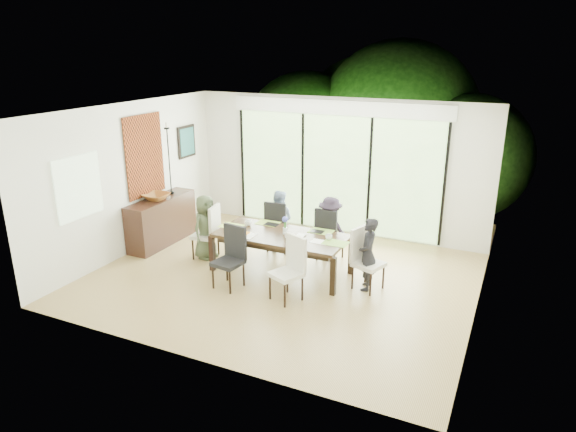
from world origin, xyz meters
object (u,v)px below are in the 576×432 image
at_px(vase, 285,231).
at_px(chair_far_left, 279,225).
at_px(person_right_end, 368,254).
at_px(cup_c, 329,237).
at_px(laptop, 233,228).
at_px(table_top, 281,236).
at_px(bowl, 156,197).
at_px(cup_b, 287,235).
at_px(chair_near_right, 286,269).
at_px(person_far_right, 330,229).
at_px(chair_left_end, 205,231).
at_px(chair_far_right, 330,233).
at_px(person_left_end, 206,227).
at_px(chair_right_end, 369,260).
at_px(person_far_left, 279,221).
at_px(chair_near_left, 228,258).
at_px(sideboard, 162,221).
at_px(cup_a, 248,223).

bearing_deg(vase, chair_far_left, 122.01).
distance_m(person_right_end, cup_c, 0.70).
bearing_deg(chair_far_left, laptop, 62.47).
height_order(table_top, chair_far_left, chair_far_left).
distance_m(chair_far_left, bowl, 2.35).
relative_size(table_top, cup_b, 24.00).
distance_m(chair_near_right, person_far_right, 1.70).
relative_size(chair_left_end, bowl, 2.08).
height_order(chair_far_right, person_left_end, person_left_end).
height_order(table_top, laptop, laptop).
height_order(chair_near_right, cup_c, chair_near_right).
xyz_separation_m(chair_right_end, vase, (-1.45, 0.05, 0.23)).
distance_m(chair_far_right, cup_b, 1.05).
distance_m(chair_left_end, chair_far_right, 2.22).
bearing_deg(chair_far_right, chair_near_right, 93.39).
height_order(chair_right_end, cup_c, chair_right_end).
xyz_separation_m(chair_left_end, person_far_left, (1.05, 0.83, 0.09)).
bearing_deg(person_right_end, chair_near_left, -77.97).
distance_m(person_far_right, sideboard, 3.25).
bearing_deg(chair_near_left, vase, 67.40).
relative_size(chair_near_right, laptop, 3.33).
relative_size(person_right_end, vase, 10.75).
bearing_deg(cup_a, table_top, -12.09).
height_order(table_top, person_right_end, person_right_end).
height_order(person_right_end, person_far_left, same).
bearing_deg(cup_a, chair_near_right, -40.36).
bearing_deg(cup_b, chair_far_right, 67.17).
height_order(person_far_right, cup_b, person_far_right).
bearing_deg(cup_a, person_far_left, 69.81).
bearing_deg(person_right_end, cup_b, -97.39).
bearing_deg(laptop, person_far_right, 18.63).
bearing_deg(bowl, sideboard, 90.00).
bearing_deg(cup_a, chair_far_left, 70.35).
distance_m(person_left_end, cup_c, 2.29).
relative_size(chair_far_right, sideboard, 0.62).
relative_size(chair_right_end, laptop, 3.33).
xyz_separation_m(person_left_end, cup_a, (0.78, 0.15, 0.14)).
bearing_deg(chair_left_end, vase, 82.47).
height_order(table_top, person_far_left, person_far_left).
bearing_deg(cup_a, cup_b, -16.39).
height_order(chair_far_left, vase, chair_far_left).
relative_size(person_left_end, cup_a, 10.40).
height_order(chair_near_left, bowl, bowl).
xyz_separation_m(chair_far_right, person_far_left, (-1.00, -0.02, 0.09)).
height_order(chair_near_right, person_left_end, person_left_end).
bearing_deg(cup_c, bowl, 179.25).
relative_size(cup_a, cup_b, 1.24).
distance_m(vase, sideboard, 2.71).
xyz_separation_m(chair_near_left, cup_a, (-0.20, 1.02, 0.22)).
bearing_deg(cup_b, bowl, 174.98).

